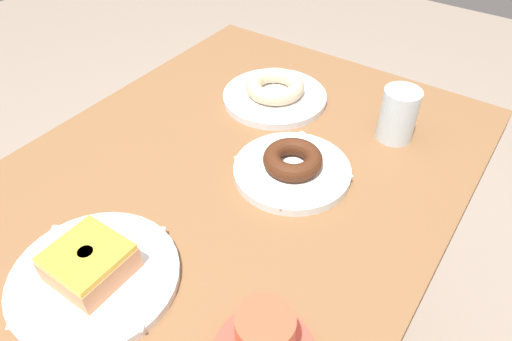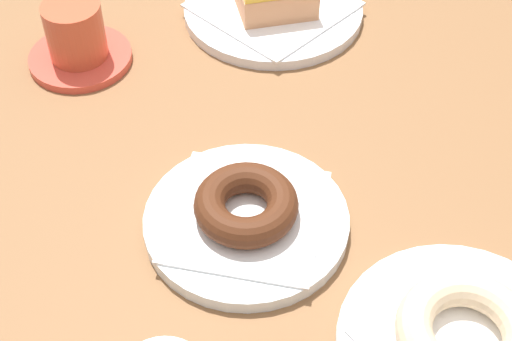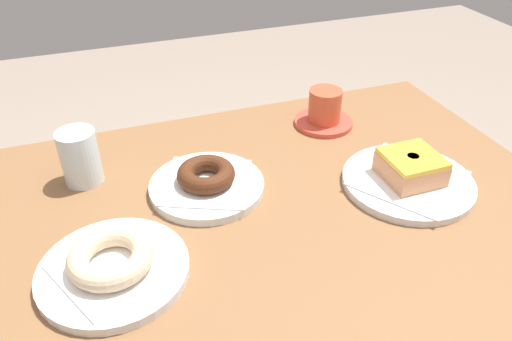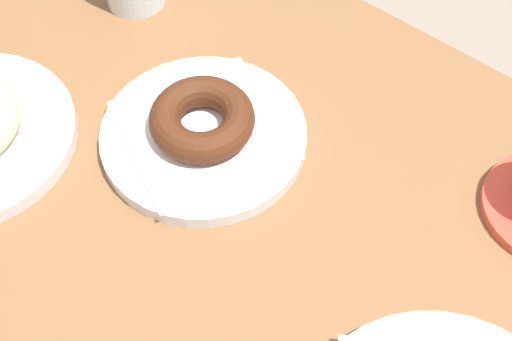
% 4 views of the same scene
% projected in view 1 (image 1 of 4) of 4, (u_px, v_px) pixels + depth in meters
% --- Properties ---
extents(table, '(1.02, 0.72, 0.78)m').
position_uv_depth(table, '(222.00, 223.00, 0.86)').
color(table, brown).
rests_on(table, ground_plane).
extents(plate_glazed_square, '(0.23, 0.23, 0.01)m').
position_uv_depth(plate_glazed_square, '(95.00, 277.00, 0.64)').
color(plate_glazed_square, white).
rests_on(plate_glazed_square, table).
extents(napkin_glazed_square, '(0.23, 0.23, 0.00)m').
position_uv_depth(napkin_glazed_square, '(93.00, 274.00, 0.64)').
color(napkin_glazed_square, white).
rests_on(napkin_glazed_square, plate_glazed_square).
extents(donut_glazed_square, '(0.09, 0.09, 0.05)m').
position_uv_depth(donut_glazed_square, '(89.00, 262.00, 0.62)').
color(donut_glazed_square, tan).
rests_on(donut_glazed_square, napkin_glazed_square).
extents(plate_chocolate_ring, '(0.20, 0.20, 0.02)m').
position_uv_depth(plate_chocolate_ring, '(292.00, 171.00, 0.80)').
color(plate_chocolate_ring, white).
rests_on(plate_chocolate_ring, table).
extents(napkin_chocolate_ring, '(0.19, 0.19, 0.00)m').
position_uv_depth(napkin_chocolate_ring, '(292.00, 167.00, 0.80)').
color(napkin_chocolate_ring, white).
rests_on(napkin_chocolate_ring, plate_chocolate_ring).
extents(donut_chocolate_ring, '(0.10, 0.10, 0.03)m').
position_uv_depth(donut_chocolate_ring, '(293.00, 159.00, 0.79)').
color(donut_chocolate_ring, '#4B2513').
rests_on(donut_chocolate_ring, napkin_chocolate_ring).
extents(plate_sugar_ring, '(0.22, 0.22, 0.01)m').
position_uv_depth(plate_sugar_ring, '(275.00, 97.00, 0.98)').
color(plate_sugar_ring, white).
rests_on(plate_sugar_ring, table).
extents(napkin_sugar_ring, '(0.19, 0.19, 0.00)m').
position_uv_depth(napkin_sugar_ring, '(275.00, 94.00, 0.97)').
color(napkin_sugar_ring, white).
rests_on(napkin_sugar_ring, plate_sugar_ring).
extents(donut_sugar_ring, '(0.12, 0.12, 0.03)m').
position_uv_depth(donut_sugar_ring, '(275.00, 86.00, 0.96)').
color(donut_sugar_ring, beige).
rests_on(donut_sugar_ring, napkin_sugar_ring).
extents(water_glass, '(0.07, 0.07, 0.10)m').
position_uv_depth(water_glass, '(398.00, 115.00, 0.86)').
color(water_glass, silver).
rests_on(water_glass, table).
extents(coffee_cup, '(0.12, 0.12, 0.08)m').
position_uv_depth(coffee_cup, '(265.00, 340.00, 0.54)').
color(coffee_cup, '#DB4A39').
rests_on(coffee_cup, table).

